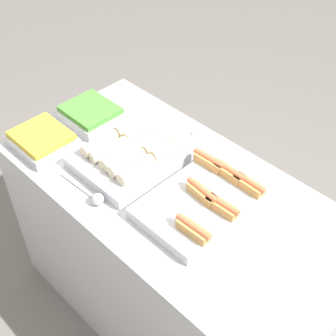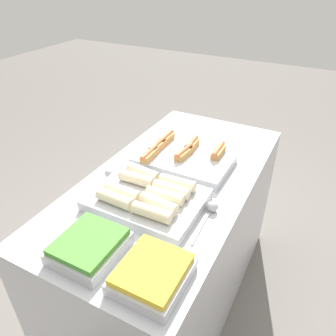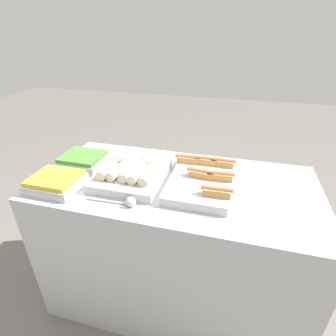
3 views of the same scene
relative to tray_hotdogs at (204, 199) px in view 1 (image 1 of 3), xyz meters
name	(u,v)px [view 1 (image 1 of 3)]	position (x,y,z in m)	size (l,w,h in m)	color
ground_plane	(174,308)	(-0.14, -0.01, -0.95)	(12.00, 12.00, 0.00)	slate
counter	(175,257)	(-0.14, -0.01, -0.49)	(1.54, 0.77, 0.92)	#B7BABF
tray_hotdogs	(204,199)	(0.00, 0.00, 0.00)	(0.35, 0.49, 0.10)	#B7BABF
tray_wraps	(134,152)	(-0.39, -0.01, 0.01)	(0.36, 0.49, 0.10)	#B7BABF
tray_side_front	(42,140)	(-0.74, -0.24, 0.00)	(0.26, 0.23, 0.07)	#B7BABF
tray_side_back	(91,114)	(-0.74, 0.03, 0.00)	(0.26, 0.23, 0.07)	#B7BABF
serving_spoon_near	(95,197)	(-0.31, -0.29, -0.01)	(0.26, 0.05, 0.05)	#B2B5BA
serving_spoon_far	(192,135)	(-0.31, 0.27, -0.01)	(0.27, 0.05, 0.05)	#B2B5BA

